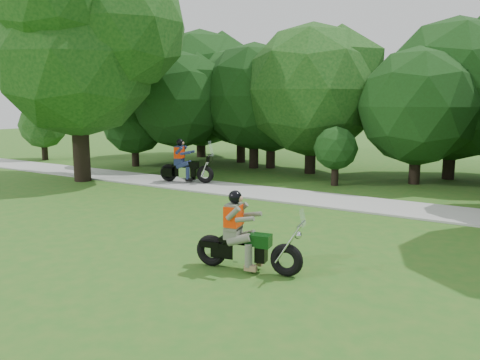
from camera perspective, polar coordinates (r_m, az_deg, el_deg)
The scene contains 6 objects.
ground at distance 8.84m, azimuth -6.78°, elevation -11.99°, with size 100.00×100.00×0.00m, color #28641C.
walkway at distance 15.65m, azimuth 11.71°, elevation -2.54°, with size 60.00×2.20×0.06m, color #A2A29C.
tree_line at distance 21.08m, azimuth 25.69°, elevation 9.64°, with size 40.32×11.30×7.43m.
big_tree_west at distance 20.71m, azimuth -18.76°, elevation 15.97°, with size 8.64×6.56×9.96m.
chopper_motorcycle at distance 9.08m, azimuth 0.33°, elevation -7.50°, with size 2.19×0.74×1.57m.
touring_motorcycle at distance 18.84m, azimuth -6.93°, elevation 1.64°, with size 2.24×1.14×1.74m.
Camera 1 is at (5.16, -6.42, 3.22)m, focal length 35.00 mm.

